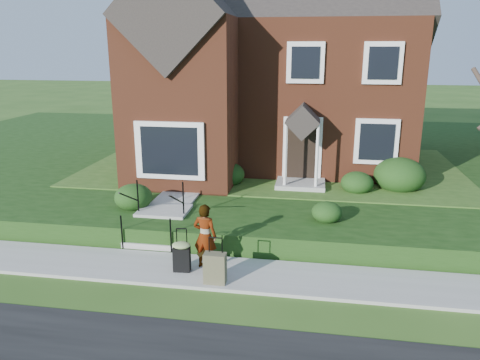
% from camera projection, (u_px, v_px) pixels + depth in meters
% --- Properties ---
extents(ground, '(120.00, 120.00, 0.00)m').
position_uv_depth(ground, '(238.00, 276.00, 10.78)').
color(ground, '#2D5119').
rests_on(ground, ground).
extents(sidewalk, '(60.00, 1.60, 0.08)m').
position_uv_depth(sidewalk, '(238.00, 274.00, 10.77)').
color(sidewalk, '#9E9B93').
rests_on(sidewalk, ground).
extents(terrace, '(44.00, 20.00, 0.60)m').
position_uv_depth(terrace, '(370.00, 161.00, 20.41)').
color(terrace, '#17350E').
rests_on(terrace, ground).
extents(walkway, '(1.20, 6.00, 0.06)m').
position_uv_depth(walkway, '(189.00, 184.00, 15.75)').
color(walkway, '#9E9B93').
rests_on(walkway, terrace).
extents(main_house, '(10.40, 10.20, 9.40)m').
position_uv_depth(main_house, '(273.00, 42.00, 18.49)').
color(main_house, brown).
rests_on(main_house, terrace).
extents(front_steps, '(1.40, 2.02, 1.50)m').
position_uv_depth(front_steps, '(159.00, 222.00, 12.79)').
color(front_steps, '#9E9B93').
rests_on(front_steps, ground).
extents(foundation_shrubs, '(10.19, 4.58, 1.16)m').
position_uv_depth(foundation_shrubs, '(272.00, 175.00, 15.17)').
color(foundation_shrubs, black).
rests_on(foundation_shrubs, terrace).
extents(woman, '(0.62, 0.46, 1.56)m').
position_uv_depth(woman, '(205.00, 236.00, 10.84)').
color(woman, '#999999').
rests_on(woman, sidewalk).
extents(suitcase_black, '(0.45, 0.38, 1.04)m').
position_uv_depth(suitcase_black, '(182.00, 255.00, 10.74)').
color(suitcase_black, black).
rests_on(suitcase_black, sidewalk).
extents(suitcase_olive, '(0.49, 0.28, 1.05)m').
position_uv_depth(suitcase_olive, '(215.00, 268.00, 10.21)').
color(suitcase_olive, brown).
rests_on(suitcase_olive, sidewalk).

